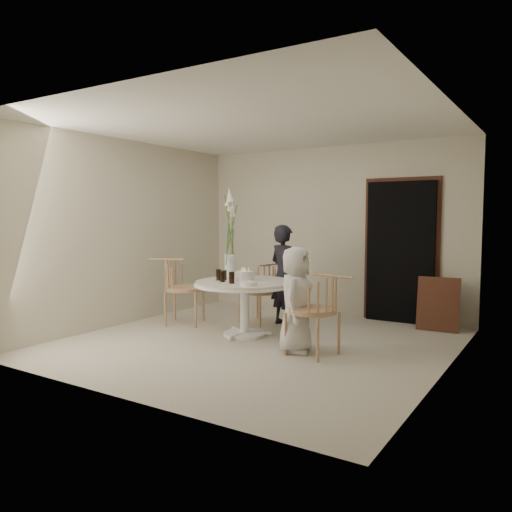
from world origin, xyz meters
The scene contains 18 objects.
ground centered at (0.00, 0.00, 0.00)m, with size 4.50×4.50×0.00m, color beige.
room_shell centered at (0.00, 0.00, 1.62)m, with size 4.50×4.50×4.50m.
doorway centered at (1.15, 2.19, 1.05)m, with size 1.00×0.10×2.10m, color black.
door_trim centered at (1.15, 2.23, 1.11)m, with size 1.12×0.03×2.22m, color #50281B.
table centered at (-0.35, 0.25, 0.62)m, with size 1.33×1.33×0.73m.
picture_frame centered at (1.77, 1.91, 0.37)m, with size 0.56×0.04×0.75m, color #50281B.
chair_far centered at (-0.57, 1.11, 0.57)m, with size 0.53×0.57×0.87m.
chair_right centered at (0.96, -0.14, 0.62)m, with size 0.62×0.58×0.95m.
chair_left centered at (-1.61, 0.31, 0.63)m, with size 0.71×0.69×0.98m.
girl centered at (-0.22, 1.09, 0.73)m, with size 0.53×0.35×1.46m, color black.
boy centered at (0.61, -0.11, 0.62)m, with size 0.61×0.39×1.24m, color silver.
birthday_cake centered at (-0.39, 0.32, 0.79)m, with size 0.25×0.25×0.17m.
cola_tumbler_a centered at (-0.55, 0.03, 0.80)m, with size 0.07×0.07×0.15m, color black.
cola_tumbler_b centered at (-0.36, -0.03, 0.80)m, with size 0.07×0.07×0.15m, color black.
cola_tumbler_c centered at (-0.69, 0.13, 0.80)m, with size 0.07×0.07×0.15m, color black.
cola_tumbler_d centered at (-0.64, 0.19, 0.80)m, with size 0.06×0.06×0.14m, color black.
plate_stack centered at (-0.07, -0.09, 0.76)m, with size 0.20×0.20×0.05m, color white.
flower_vase centered at (-0.80, 0.57, 1.22)m, with size 0.17×0.17×1.26m.
Camera 1 is at (3.28, -5.21, 1.59)m, focal length 35.00 mm.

